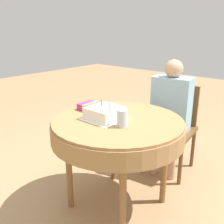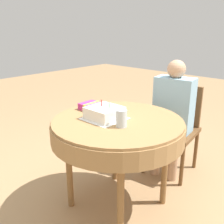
{
  "view_description": "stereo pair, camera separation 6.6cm",
  "coord_description": "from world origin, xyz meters",
  "px_view_note": "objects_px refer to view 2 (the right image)",
  "views": [
    {
      "loc": [
        1.18,
        -1.44,
        1.43
      ],
      "look_at": [
        -0.04,
        -0.02,
        0.81
      ],
      "focal_mm": 42.0,
      "sensor_mm": 36.0,
      "label": 1
    },
    {
      "loc": [
        1.23,
        -1.39,
        1.43
      ],
      "look_at": [
        -0.04,
        -0.02,
        0.81
      ],
      "focal_mm": 42.0,
      "sensor_mm": 36.0,
      "label": 2
    }
  ],
  "objects_px": {
    "drinking_glass": "(121,118)",
    "gift_box": "(91,106)",
    "chair": "(175,125)",
    "birthday_cake": "(105,113)",
    "person": "(173,109)"
  },
  "relations": [
    {
      "from": "drinking_glass",
      "to": "gift_box",
      "type": "height_order",
      "value": "drinking_glass"
    },
    {
      "from": "chair",
      "to": "gift_box",
      "type": "relative_size",
      "value": 5.11
    },
    {
      "from": "person",
      "to": "drinking_glass",
      "type": "relative_size",
      "value": 9.23
    },
    {
      "from": "gift_box",
      "to": "birthday_cake",
      "type": "bearing_deg",
      "value": -20.43
    },
    {
      "from": "chair",
      "to": "birthday_cake",
      "type": "height_order",
      "value": "birthday_cake"
    },
    {
      "from": "person",
      "to": "gift_box",
      "type": "xyz_separation_m",
      "value": [
        -0.36,
        -0.72,
        0.11
      ]
    },
    {
      "from": "chair",
      "to": "person",
      "type": "xyz_separation_m",
      "value": [
        0.01,
        -0.09,
        0.2
      ]
    },
    {
      "from": "drinking_glass",
      "to": "gift_box",
      "type": "relative_size",
      "value": 0.73
    },
    {
      "from": "chair",
      "to": "drinking_glass",
      "type": "bearing_deg",
      "value": -92.44
    },
    {
      "from": "drinking_glass",
      "to": "person",
      "type": "bearing_deg",
      "value": 95.54
    },
    {
      "from": "chair",
      "to": "drinking_glass",
      "type": "height_order",
      "value": "drinking_glass"
    },
    {
      "from": "person",
      "to": "drinking_glass",
      "type": "bearing_deg",
      "value": -92.72
    },
    {
      "from": "drinking_glass",
      "to": "gift_box",
      "type": "xyz_separation_m",
      "value": [
        -0.45,
        0.13,
        -0.03
      ]
    },
    {
      "from": "person",
      "to": "birthday_cake",
      "type": "height_order",
      "value": "person"
    },
    {
      "from": "drinking_glass",
      "to": "gift_box",
      "type": "bearing_deg",
      "value": 163.76
    }
  ]
}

